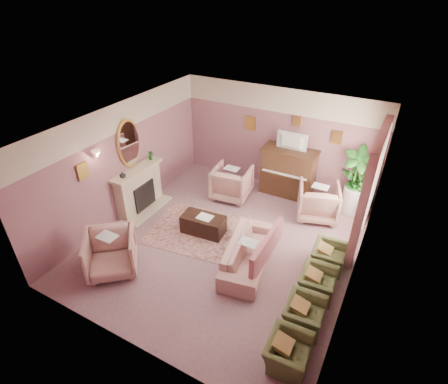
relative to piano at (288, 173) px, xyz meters
The scene contains 48 objects.
floor 2.80m from the piano, 100.57° to the right, with size 5.50×6.00×0.01m, color gray.
ceiling 3.47m from the piano, 100.57° to the right, with size 5.50×6.00×0.01m, color white.
wall_back 0.96m from the piano, 147.38° to the left, with size 5.50×0.02×2.80m, color #785467.
wall_front 5.75m from the piano, 95.03° to the right, with size 5.50×0.02×2.80m, color #785467.
wall_left 4.28m from the piano, 140.49° to the right, with size 0.02×6.00×2.80m, color #785467.
wall_right 3.58m from the piano, 49.98° to the right, with size 0.02×6.00×2.80m, color #785467.
picture_rail_band 1.92m from the piano, 148.20° to the left, with size 5.50×0.01×0.65m, color beige.
stripe_panel 2.66m from the piano, 31.69° to the right, with size 0.01×3.00×2.15m, color #B0BBA3.
fireplace_surround 3.96m from the piano, 141.25° to the right, with size 0.30×1.40×1.10m, color beige.
fireplace_inset 3.89m from the piano, 140.33° to the right, with size 0.18×0.72×0.68m, color black.
fire_ember 3.88m from the piano, 139.95° to the right, with size 0.06×0.54×0.10m, color #FF4921.
mantel_shelf 3.97m from the piano, 140.98° to the right, with size 0.40×1.55×0.07m, color beige.
hearth 3.86m from the piano, 139.37° to the right, with size 0.55×1.50×0.02m, color beige.
mirror_frame 4.21m from the piano, 142.22° to the right, with size 0.04×0.72×1.20m, color #E2B14D.
mirror_glass 4.19m from the piano, 142.01° to the right, with size 0.01×0.60×1.06m, color white.
sconce_shade 4.90m from the piano, 131.47° to the right, with size 0.20×0.20×0.16m, color #FFA88B.
piano is the anchor object (origin of this frame).
piano_keyshelf 0.36m from the piano, 90.00° to the right, with size 1.30×0.12×0.06m, color #412718.
piano_keys 0.37m from the piano, 90.00° to the right, with size 1.20×0.08×0.02m, color silver.
piano_top 0.66m from the piano, ahead, with size 1.45×0.65×0.04m, color #412718.
television 0.95m from the piano, 90.00° to the right, with size 0.80×0.12×0.48m, color black.
print_back_left 1.71m from the piano, 167.85° to the left, with size 0.30×0.03×0.38m, color #E2B14D.
print_back_right 1.57m from the piano, 14.93° to the left, with size 0.26×0.03×0.34m, color #E2B14D.
print_back_mid 1.38m from the piano, 90.00° to the left, with size 0.22×0.03×0.26m, color #E2B14D.
print_left_wall 5.15m from the piano, 129.60° to the right, with size 0.03×0.28×0.36m, color #E2B14D.
window_blind 2.69m from the piano, 27.19° to the right, with size 0.03×1.40×1.80m, color beige.
curtain_left 3.02m from the piano, 44.04° to the right, with size 0.16×0.34×2.60m, color #AC5A65.
curtain_right 2.23m from the piano, ahead, with size 0.16×0.34×2.60m, color #AC5A65.
pelmet 3.07m from the piano, 28.06° to the right, with size 0.16×2.20×0.16m, color #AC5A65.
mantel_plant 3.67m from the piano, 147.67° to the right, with size 0.16×0.16×0.28m, color #21621E.
mantel_vase 4.30m from the piano, 135.67° to the right, with size 0.16×0.16×0.16m, color beige.
area_rug 2.88m from the piano, 113.10° to the right, with size 2.50×1.80×0.01m, color #A17068.
coffee_table 2.85m from the piano, 113.30° to the right, with size 1.00×0.50×0.45m, color black.
table_paper 2.81m from the piano, 112.37° to the right, with size 0.35×0.28×0.01m, color white.
sofa 3.07m from the piano, 85.33° to the right, with size 0.66×1.99×0.80m, color tan.
sofa_throw 3.11m from the piano, 77.97° to the right, with size 0.10×1.51×0.55m, color #AC5A65.
floral_armchair_left 1.55m from the piano, 144.71° to the right, with size 0.94×0.94×0.98m, color tan.
floral_armchair_right 1.26m from the piano, 33.53° to the right, with size 0.94×0.94×0.98m, color tan.
floral_armchair_front 5.00m from the piano, 114.80° to the right, with size 0.94×0.94×0.98m, color tan.
olive_chair_a 5.08m from the piano, 69.97° to the right, with size 0.52×0.74×0.64m, color #505A31.
olive_chair_b 4.32m from the piano, 66.23° to the right, with size 0.52×0.74×0.64m, color #505A31.
olive_chair_c 3.59m from the piano, 60.92° to the right, with size 0.52×0.74×0.64m, color #505A31.
olive_chair_d 2.90m from the piano, 52.97° to the right, with size 0.52×0.74×0.64m, color #505A31.
side_table 1.78m from the piano, ahead, with size 0.52×0.52×0.70m, color silver.
side_plant_big 1.77m from the piano, ahead, with size 0.30×0.30×0.34m, color #21621E.
side_plant_small 1.89m from the piano, ahead, with size 0.16×0.16×0.28m, color #21621E.
palm_pot 1.77m from the piano, ahead, with size 0.34×0.34×0.34m, color brown.
palm_plant 1.75m from the piano, ahead, with size 0.76×0.76×1.44m, color #21621E.
Camera 1 is at (2.92, -5.41, 5.20)m, focal length 28.00 mm.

